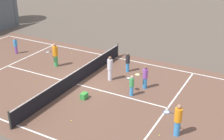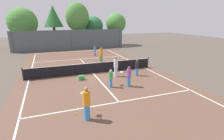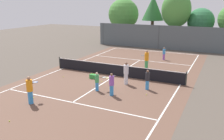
# 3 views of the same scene
# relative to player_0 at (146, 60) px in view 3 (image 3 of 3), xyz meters

# --- Properties ---
(ground_plane) EXTENTS (80.00, 80.00, 0.00)m
(ground_plane) POSITION_rel_player_0_xyz_m (-1.76, -3.13, -0.94)
(ground_plane) COLOR brown
(court_surface) EXTENTS (13.00, 25.00, 0.01)m
(court_surface) POSITION_rel_player_0_xyz_m (-1.76, -3.13, -0.94)
(court_surface) COLOR brown
(court_surface) RESTS_ON ground_plane
(tennis_net) EXTENTS (11.90, 0.10, 1.10)m
(tennis_net) POSITION_rel_player_0_xyz_m (-1.76, -3.13, -0.43)
(tennis_net) COLOR #333833
(tennis_net) RESTS_ON ground_plane
(perimeter_fence) EXTENTS (18.00, 0.12, 3.20)m
(perimeter_fence) POSITION_rel_player_0_xyz_m (-1.76, 10.87, 0.66)
(perimeter_fence) COLOR #515B60
(perimeter_fence) RESTS_ON ground_plane
(tree_0) EXTENTS (4.94, 4.94, 6.80)m
(tree_0) POSITION_rel_player_0_xyz_m (-9.09, 15.80, 3.38)
(tree_0) COLOR brown
(tree_0) RESTS_ON ground_plane
(tree_1) EXTENTS (3.33, 3.33, 7.20)m
(tree_1) POSITION_rel_player_0_xyz_m (-4.07, 15.48, 4.35)
(tree_1) COLOR brown
(tree_1) RESTS_ON ground_plane
(tree_2) EXTENTS (4.04, 3.24, 7.61)m
(tree_2) POSITION_rel_player_0_xyz_m (-0.16, 13.31, 4.22)
(tree_2) COLOR brown
(tree_2) RESTS_ON ground_plane
(tree_3) EXTENTS (3.67, 3.67, 5.43)m
(tree_3) POSITION_rel_player_0_xyz_m (3.03, 14.87, 2.63)
(tree_3) COLOR brown
(tree_3) RESTS_ON ground_plane
(player_0) EXTENTS (0.94, 0.71, 1.83)m
(player_0) POSITION_rel_player_0_xyz_m (0.00, 0.00, 0.00)
(player_0) COLOR #3FA559
(player_0) RESTS_ON ground_plane
(player_1) EXTENTS (0.37, 0.37, 1.74)m
(player_1) POSITION_rel_player_0_xyz_m (-0.09, -4.78, -0.05)
(player_1) COLOR silver
(player_1) RESTS_ON ground_plane
(player_2) EXTENTS (0.45, 0.96, 1.76)m
(player_2) POSITION_rel_player_0_xyz_m (-4.01, -10.76, -0.03)
(player_2) COLOR #388CD8
(player_2) RESTS_ON ground_plane
(player_3) EXTENTS (0.76, 0.78, 1.37)m
(player_3) POSITION_rel_player_0_xyz_m (-1.37, -7.01, -0.23)
(player_3) COLOR #388CD8
(player_3) RESTS_ON ground_plane
(player_4) EXTENTS (0.31, 0.31, 1.46)m
(player_4) POSITION_rel_player_0_xyz_m (1.74, -5.22, -0.19)
(player_4) COLOR #388CD8
(player_4) RESTS_ON ground_plane
(player_5) EXTENTS (0.29, 0.29, 1.38)m
(player_5) POSITION_rel_player_0_xyz_m (0.53, 4.64, -0.24)
(player_5) COLOR purple
(player_5) RESTS_ON ground_plane
(player_6) EXTENTS (0.83, 0.76, 1.56)m
(player_6) POSITION_rel_player_0_xyz_m (-0.09, -7.35, -0.14)
(player_6) COLOR #388CD8
(player_6) RESTS_ON ground_plane
(ball_crate) EXTENTS (0.46, 0.34, 0.43)m
(ball_crate) POSITION_rel_player_0_xyz_m (-3.14, -4.65, -0.76)
(ball_crate) COLOR green
(ball_crate) RESTS_ON ground_plane
(tennis_ball_0) EXTENTS (0.07, 0.07, 0.07)m
(tennis_ball_0) POSITION_rel_player_0_xyz_m (2.05, -6.31, -0.91)
(tennis_ball_0) COLOR #CCE533
(tennis_ball_0) RESTS_ON ground_plane
(tennis_ball_1) EXTENTS (0.07, 0.07, 0.07)m
(tennis_ball_1) POSITION_rel_player_0_xyz_m (-6.17, -2.45, -0.91)
(tennis_ball_1) COLOR #CCE533
(tennis_ball_1) RESTS_ON ground_plane
(tennis_ball_2) EXTENTS (0.07, 0.07, 0.07)m
(tennis_ball_2) POSITION_rel_player_0_xyz_m (-5.55, -5.43, -0.91)
(tennis_ball_2) COLOR #CCE533
(tennis_ball_2) RESTS_ON ground_plane
(tennis_ball_3) EXTENTS (0.07, 0.07, 0.07)m
(tennis_ball_3) POSITION_rel_player_0_xyz_m (-3.32, -13.06, -0.91)
(tennis_ball_3) COLOR #CCE533
(tennis_ball_3) RESTS_ON ground_plane
(tennis_ball_4) EXTENTS (0.07, 0.07, 0.07)m
(tennis_ball_4) POSITION_rel_player_0_xyz_m (-4.49, -10.05, -0.91)
(tennis_ball_4) COLOR #CCE533
(tennis_ball_4) RESTS_ON ground_plane
(tennis_ball_5) EXTENTS (0.07, 0.07, 0.07)m
(tennis_ball_5) POSITION_rel_player_0_xyz_m (2.78, 0.53, -0.91)
(tennis_ball_5) COLOR #CCE533
(tennis_ball_5) RESTS_ON ground_plane
(tennis_ball_6) EXTENTS (0.07, 0.07, 0.07)m
(tennis_ball_6) POSITION_rel_player_0_xyz_m (-2.88, -0.65, -0.91)
(tennis_ball_6) COLOR #CCE533
(tennis_ball_6) RESTS_ON ground_plane
(tennis_ball_7) EXTENTS (0.07, 0.07, 0.07)m
(tennis_ball_7) POSITION_rel_player_0_xyz_m (3.68, -0.23, -0.91)
(tennis_ball_7) COLOR #CCE533
(tennis_ball_7) RESTS_ON ground_plane
(tennis_ball_8) EXTENTS (0.07, 0.07, 0.07)m
(tennis_ball_8) POSITION_rel_player_0_xyz_m (-0.59, 7.77, -0.91)
(tennis_ball_8) COLOR #CCE533
(tennis_ball_8) RESTS_ON ground_plane
(tennis_ball_9) EXTENTS (0.07, 0.07, 0.07)m
(tennis_ball_9) POSITION_rel_player_0_xyz_m (-2.03, -5.13, -0.91)
(tennis_ball_9) COLOR #CCE533
(tennis_ball_9) RESTS_ON ground_plane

